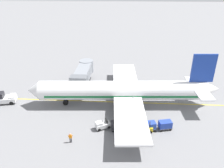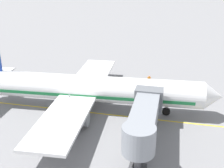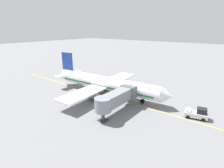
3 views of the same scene
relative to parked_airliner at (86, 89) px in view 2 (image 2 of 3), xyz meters
name	(u,v)px [view 2 (image 2 of 3)]	position (x,y,z in m)	size (l,w,h in m)	color
ground_plane	(98,113)	(1.00, 2.05, -3.19)	(400.00, 400.00, 0.00)	slate
gate_lead_in_line	(98,113)	(1.00, 2.05, -3.18)	(0.24, 80.00, 0.01)	gold
parked_airliner	(86,89)	(0.00, 0.00, 0.00)	(30.27, 37.34, 10.63)	white
jet_bridge	(144,118)	(7.27, 9.18, 0.27)	(12.18, 3.50, 4.98)	gray
baggage_tug_lead	(80,83)	(-8.02, -3.74, -2.47)	(1.55, 2.63, 1.62)	gold
baggage_tug_trailing	(120,86)	(-7.87, 3.37, -2.47)	(2.21, 2.77, 1.62)	silver
baggage_cart_front	(105,84)	(-8.00, 0.84, -2.24)	(1.77, 2.98, 1.58)	#4C4C51
baggage_cart_second_in_train	(90,82)	(-8.09, -1.97, -2.24)	(1.77, 2.98, 1.58)	#4C4C51
baggage_cart_third_in_train	(76,81)	(-7.91, -4.44, -2.24)	(1.77, 2.98, 1.58)	#4C4C51
baggage_cart_tail_end	(60,81)	(-7.43, -7.14, -2.24)	(1.77, 2.98, 1.58)	#4C4C51
ground_crew_wing_walker	(149,79)	(-11.65, 7.91, -2.23)	(0.29, 0.73, 1.69)	#232328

